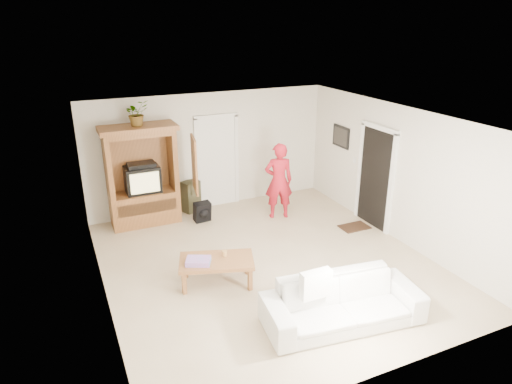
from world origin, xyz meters
TOP-DOWN VIEW (x-y plane):
  - floor at (0.00, 0.00)m, footprint 6.00×6.00m
  - ceiling at (0.00, 0.00)m, footprint 6.00×6.00m
  - wall_back at (0.00, 3.00)m, footprint 5.50×0.00m
  - wall_front at (0.00, -3.00)m, footprint 5.50×0.00m
  - wall_left at (-2.75, 0.00)m, footprint 0.00×6.00m
  - wall_right at (2.75, 0.00)m, footprint 0.00×6.00m
  - armoire at (-1.58, 2.66)m, footprint 1.82×1.14m
  - door_back at (0.15, 2.97)m, footprint 0.85×0.05m
  - doorway_right at (2.73, 0.60)m, footprint 0.05×0.90m
  - framed_picture at (2.73, 1.90)m, footprint 0.03×0.60m
  - doormat at (2.30, 0.60)m, footprint 0.60×0.40m
  - plant at (-1.60, 2.63)m, footprint 0.56×0.53m
  - man at (1.10, 1.76)m, footprint 0.69×0.55m
  - sofa at (0.24, -1.94)m, footprint 2.35×1.16m
  - coffee_table at (-1.04, -0.23)m, footprint 1.34×0.99m
  - towel at (-1.34, -0.23)m, footprint 0.46×0.42m
  - candle at (-0.88, -0.18)m, footprint 0.08×0.08m
  - backpack_black at (-0.49, 2.20)m, footprint 0.36×0.24m
  - backpack_olive at (-0.54, 2.85)m, footprint 0.45×0.40m

SIDE VIEW (x-z plane):
  - floor at x=0.00m, z-range 0.00..0.00m
  - doormat at x=2.30m, z-range 0.00..0.02m
  - backpack_black at x=-0.49m, z-range 0.00..0.43m
  - sofa at x=0.24m, z-range 0.00..0.66m
  - backpack_olive at x=-0.54m, z-range 0.00..0.71m
  - coffee_table at x=-1.04m, z-range 0.16..0.61m
  - towel at x=-1.34m, z-range 0.44..0.52m
  - candle at x=-0.88m, z-range 0.44..0.54m
  - man at x=1.10m, z-range 0.00..1.66m
  - armoire at x=-1.58m, z-range -0.14..1.96m
  - door_back at x=0.15m, z-range 0.00..2.04m
  - doorway_right at x=2.73m, z-range 0.00..2.04m
  - wall_back at x=0.00m, z-range -1.45..4.05m
  - wall_front at x=0.00m, z-range -1.45..4.05m
  - wall_left at x=-2.75m, z-range -1.70..4.30m
  - wall_right at x=2.75m, z-range -1.70..4.30m
  - framed_picture at x=2.73m, z-range 1.36..1.84m
  - plant at x=-1.60m, z-range 2.10..2.60m
  - ceiling at x=0.00m, z-range 2.60..2.60m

